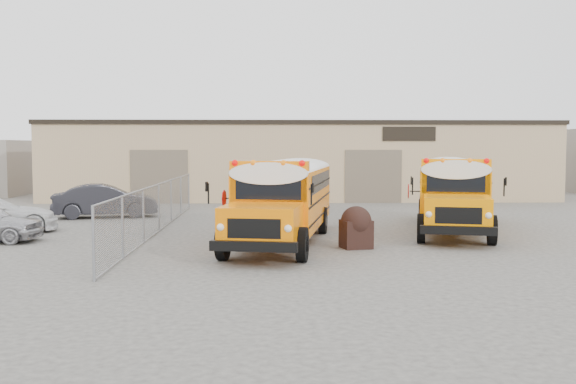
{
  "coord_description": "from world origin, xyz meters",
  "views": [
    {
      "loc": [
        -1.93,
        -20.92,
        3.15
      ],
      "look_at": [
        -1.24,
        1.16,
        1.6
      ],
      "focal_mm": 40.0,
      "sensor_mm": 36.0,
      "label": 1
    }
  ],
  "objects_px": {
    "tarp_bundle": "(356,227)",
    "car_dark": "(105,201)",
    "school_bus_left": "(305,184)",
    "school_bus_right": "(447,180)"
  },
  "relations": [
    {
      "from": "school_bus_right",
      "to": "tarp_bundle",
      "type": "xyz_separation_m",
      "value": [
        -5.68,
        -10.15,
        -0.93
      ]
    },
    {
      "from": "school_bus_right",
      "to": "school_bus_left",
      "type": "bearing_deg",
      "value": -157.51
    },
    {
      "from": "school_bus_left",
      "to": "tarp_bundle",
      "type": "xyz_separation_m",
      "value": [
        1.17,
        -7.32,
        -0.93
      ]
    },
    {
      "from": "tarp_bundle",
      "to": "car_dark",
      "type": "xyz_separation_m",
      "value": [
        -10.05,
        9.09,
        0.07
      ]
    },
    {
      "from": "tarp_bundle",
      "to": "school_bus_right",
      "type": "bearing_deg",
      "value": 60.77
    },
    {
      "from": "car_dark",
      "to": "school_bus_left",
      "type": "bearing_deg",
      "value": -114.55
    },
    {
      "from": "school_bus_right",
      "to": "car_dark",
      "type": "xyz_separation_m",
      "value": [
        -15.73,
        -1.06,
        -0.86
      ]
    },
    {
      "from": "school_bus_left",
      "to": "tarp_bundle",
      "type": "relative_size",
      "value": 7.4
    },
    {
      "from": "tarp_bundle",
      "to": "car_dark",
      "type": "height_order",
      "value": "car_dark"
    },
    {
      "from": "school_bus_left",
      "to": "school_bus_right",
      "type": "height_order",
      "value": "school_bus_right"
    }
  ]
}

